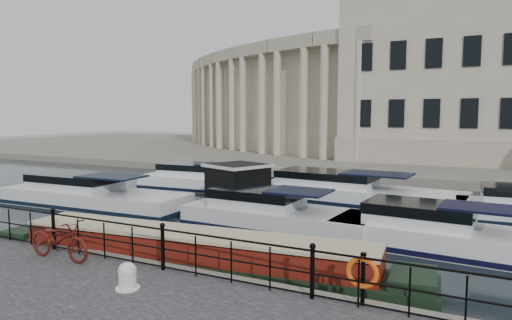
{
  "coord_description": "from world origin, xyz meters",
  "views": [
    {
      "loc": [
        7.19,
        -11.23,
        4.5
      ],
      "look_at": [
        0.5,
        2.0,
        3.0
      ],
      "focal_mm": 32.0,
      "sensor_mm": 36.0,
      "label": 1
    }
  ],
  "objects": [
    {
      "name": "narrowboat",
      "position": [
        -0.15,
        -0.82,
        0.37
      ],
      "size": [
        13.31,
        3.05,
        1.49
      ],
      "rotation": [
        0.0,
        0.0,
        0.1
      ],
      "color": "black",
      "rests_on": "ground_plane"
    },
    {
      "name": "harbour_hut",
      "position": [
        -3.37,
        7.71,
        0.95
      ],
      "size": [
        4.25,
        3.93,
        2.22
      ],
      "rotation": [
        0.0,
        0.0,
        -0.38
      ],
      "color": "#6B665B",
      "rests_on": "ground_plane"
    },
    {
      "name": "far_bank",
      "position": [
        0.0,
        39.0,
        0.28
      ],
      "size": [
        120.0,
        42.0,
        0.55
      ],
      "primitive_type": "cube",
      "color": "#6B665B",
      "rests_on": "ground_plane"
    },
    {
      "name": "cabin_cruisers",
      "position": [
        -1.12,
        8.12,
        0.37
      ],
      "size": [
        27.63,
        10.26,
        1.99
      ],
      "color": "silver",
      "rests_on": "ground_plane"
    },
    {
      "name": "bicycle",
      "position": [
        -3.04,
        -2.86,
        1.11
      ],
      "size": [
        2.12,
        0.75,
        1.11
      ],
      "primitive_type": "imported",
      "rotation": [
        0.0,
        0.0,
        1.58
      ],
      "color": "#4E130D",
      "rests_on": "near_quay"
    },
    {
      "name": "mooring_bollard",
      "position": [
        0.09,
        -3.63,
        0.84
      ],
      "size": [
        0.55,
        0.55,
        0.62
      ],
      "color": "silver",
      "rests_on": "near_quay"
    },
    {
      "name": "railing",
      "position": [
        0.0,
        -2.25,
        1.2
      ],
      "size": [
        24.14,
        0.14,
        1.22
      ],
      "color": "black",
      "rests_on": "near_quay"
    },
    {
      "name": "life_ring_post",
      "position": [
        5.05,
        -2.17,
        1.25
      ],
      "size": [
        0.68,
        0.19,
        1.11
      ],
      "color": "black",
      "rests_on": "near_quay"
    },
    {
      "name": "civic_building",
      "position": [
        -1.0,
        34.71,
        7.04
      ],
      "size": [
        53.55,
        31.84,
        16.85
      ],
      "color": "#ADA38C",
      "rests_on": "far_bank"
    },
    {
      "name": "ground_plane",
      "position": [
        0.0,
        0.0,
        0.0
      ],
      "size": [
        160.0,
        160.0,
        0.0
      ],
      "primitive_type": "plane",
      "color": "black",
      "rests_on": "ground"
    }
  ]
}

